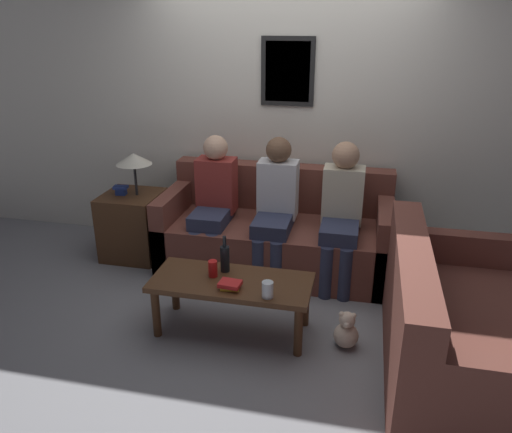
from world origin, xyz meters
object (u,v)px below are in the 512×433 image
couch_main (276,234)px  person_middle (275,203)px  person_left (213,198)px  teddy_bear (346,332)px  couch_side (454,335)px  person_right (342,208)px  wine_bottle (225,258)px  drinking_glass (268,290)px  coffee_table (232,287)px

couch_main → person_middle: bearing=-84.9°
person_left → teddy_bear: size_ratio=4.35×
couch_side → person_right: 1.42m
person_middle → couch_side: bearing=-39.9°
couch_main → wine_bottle: couch_main is taller
wine_bottle → drinking_glass: wine_bottle is taller
drinking_glass → person_left: 1.36m
person_middle → teddy_bear: size_ratio=4.40×
couch_side → wine_bottle: size_ratio=5.92×
couch_side → teddy_bear: (-0.67, 0.16, -0.19)m
couch_main → person_left: 0.67m
couch_side → person_right: person_right is taller
couch_side → teddy_bear: couch_side is taller
drinking_glass → person_middle: size_ratio=0.09×
coffee_table → teddy_bear: coffee_table is taller
couch_side → person_middle: bearing=50.1°
coffee_table → drinking_glass: 0.36m
coffee_table → teddy_bear: 0.86m
person_middle → person_right: bearing=-0.6°
person_right → teddy_bear: (0.13, -0.97, -0.55)m
drinking_glass → person_right: 1.20m
drinking_glass → person_left: person_left is taller
couch_main → person_middle: (0.01, -0.15, 0.36)m
person_left → teddy_bear: bearing=-38.2°
coffee_table → person_right: bearing=53.5°
wine_bottle → person_right: bearing=46.5°
drinking_glass → person_middle: 1.15m
teddy_bear → drinking_glass: bearing=-164.2°
person_middle → drinking_glass: bearing=-81.9°
couch_side → teddy_bear: size_ratio=5.99×
person_middle → person_right: (0.56, -0.01, 0.00)m
wine_bottle → person_middle: bearing=75.3°
couch_main → wine_bottle: bearing=-101.8°
couch_main → couch_side: size_ratio=1.23×
couch_side → coffee_table: bearing=83.1°
person_left → couch_main: bearing=13.3°
coffee_table → teddy_bear: size_ratio=4.16×
coffee_table → wine_bottle: 0.22m
person_middle → teddy_bear: (0.69, -0.97, -0.55)m
drinking_glass → teddy_bear: size_ratio=0.41×
drinking_glass → person_right: person_right is taller
wine_bottle → teddy_bear: (0.91, -0.14, -0.40)m
couch_main → person_left: person_left is taller
drinking_glass → wine_bottle: bearing=142.3°
coffee_table → person_left: 1.10m
couch_side → person_right: size_ratio=1.37×
teddy_bear → person_left: bearing=141.8°
couch_main → teddy_bear: size_ratio=7.38×
teddy_bear → person_middle: bearing=125.5°
couch_side → person_left: bearing=59.1°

